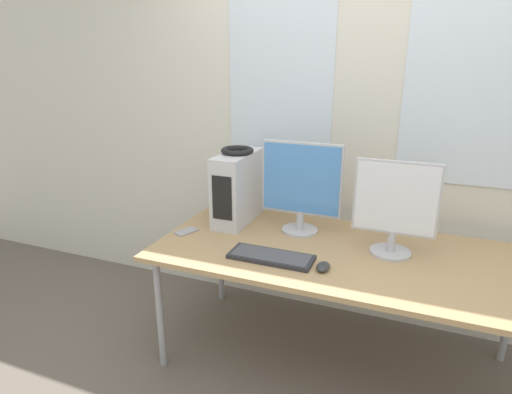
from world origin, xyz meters
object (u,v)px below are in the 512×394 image
object	(u,v)px
cell_phone	(186,231)
headphones	(237,151)
monitor_main	(301,185)
monitor_right_near	(395,206)
keyboard	(271,257)
mouse	(323,267)
pc_tower	(238,188)

from	to	relation	value
cell_phone	headphones	bearing A→B (deg)	77.88
cell_phone	monitor_main	bearing A→B (deg)	46.24
monitor_main	monitor_right_near	size ratio (longest dim) A/B	1.07
keyboard	cell_phone	bearing A→B (deg)	166.28
monitor_right_near	mouse	distance (m)	0.49
monitor_main	cell_phone	world-z (taller)	monitor_main
keyboard	monitor_right_near	bearing A→B (deg)	27.16
monitor_right_near	mouse	world-z (taller)	monitor_right_near
monitor_main	cell_phone	bearing A→B (deg)	-157.21
monitor_right_near	keyboard	size ratio (longest dim) A/B	1.15
headphones	cell_phone	bearing A→B (deg)	-125.58
pc_tower	cell_phone	bearing A→B (deg)	-125.65
pc_tower	cell_phone	distance (m)	0.42
headphones	pc_tower	bearing A→B (deg)	-90.00
monitor_main	cell_phone	xyz separation A→B (m)	(-0.63, -0.26, -0.28)
pc_tower	keyboard	distance (m)	0.62
headphones	monitor_right_near	distance (m)	0.98
headphones	monitor_main	distance (m)	0.45
keyboard	mouse	world-z (taller)	mouse
monitor_main	mouse	world-z (taller)	monitor_main
pc_tower	monitor_main	bearing A→B (deg)	-4.05
monitor_main	keyboard	xyz separation A→B (m)	(-0.04, -0.41, -0.28)
pc_tower	monitor_right_near	bearing A→B (deg)	-8.70
keyboard	cell_phone	xyz separation A→B (m)	(-0.59, 0.14, -0.01)
keyboard	headphones	bearing A→B (deg)	130.97
monitor_right_near	cell_phone	bearing A→B (deg)	-172.74
keyboard	mouse	distance (m)	0.28
headphones	keyboard	bearing A→B (deg)	-49.03
keyboard	mouse	xyz separation A→B (m)	(0.28, -0.02, 0.00)
pc_tower	keyboard	world-z (taller)	pc_tower
monitor_right_near	mouse	size ratio (longest dim) A/B	4.74
monitor_main	mouse	size ratio (longest dim) A/B	5.08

